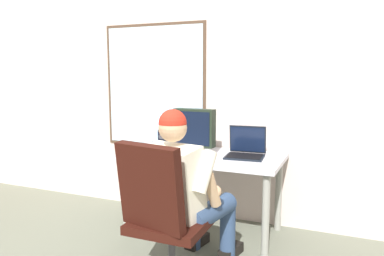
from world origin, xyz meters
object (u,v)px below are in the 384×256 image
Objects in this scene: crt_monitor at (194,130)px; wine_glass at (149,145)px; desk_speaker at (163,138)px; office_chair at (161,209)px; laptop at (246,149)px; person_seated at (185,189)px; desk at (203,164)px.

crt_monitor is 3.16× the size of wine_glass.
office_chair is at bearing -63.47° from desk_speaker.
crt_monitor is at bearing -20.35° from desk_speaker.
wine_glass is at bearing -162.55° from laptop.
desk_speaker is (-0.57, 1.14, 0.24)m from office_chair.
desk_speaker is at bearing 174.90° from laptop.
person_seated is 0.83m from laptop.
person_seated is (0.05, 0.28, 0.06)m from office_chair.
person_seated reaches higher than laptop.
wine_glass is (-0.59, 0.53, 0.18)m from person_seated.
crt_monitor reaches higher than desk.
desk_speaker is (-0.62, 0.86, 0.18)m from person_seated.
crt_monitor is 0.49m from laptop.
desk is 0.53m from desk_speaker.
office_chair is 1.00m from wine_glass.
laptop is at bearing 17.45° from wine_glass.
desk is at bearing 95.35° from office_chair.
crt_monitor is at bearing 107.64° from person_seated.
crt_monitor is (-0.18, 0.99, 0.37)m from office_chair.
crt_monitor is (-0.08, 0.00, 0.31)m from desk.
crt_monitor is 2.31× the size of desk_speaker.
laptop reaches higher than desk_speaker.
laptop reaches higher than wine_glass.
desk_speaker reaches higher than wine_glass.
crt_monitor is at bearing 100.05° from office_chair.
crt_monitor reaches higher than laptop.
person_seated is 9.37× the size of wine_glass.
person_seated reaches higher than wine_glass.
office_chair is at bearing -79.95° from crt_monitor.
desk is 0.32m from crt_monitor.
wine_glass is (-0.82, -0.26, 0.02)m from laptop.
office_chair is at bearing -56.33° from wine_glass.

